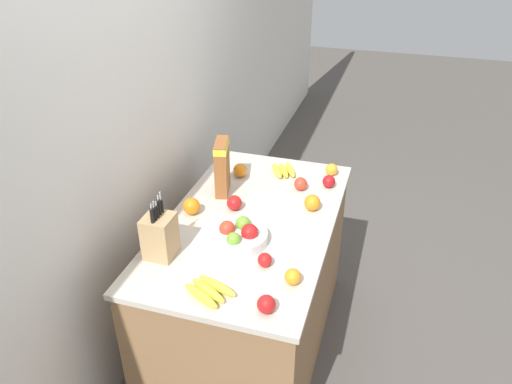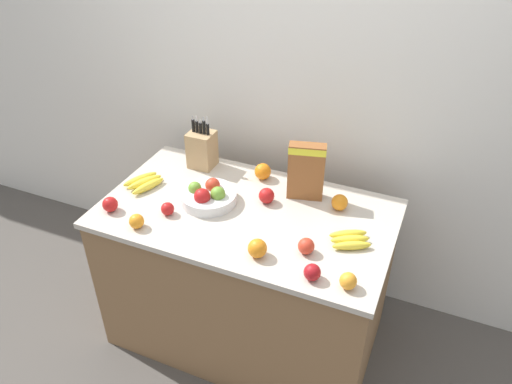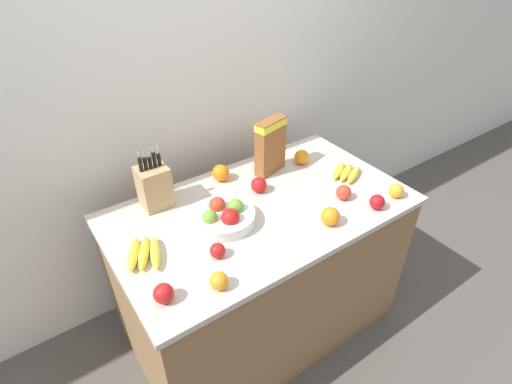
{
  "view_description": "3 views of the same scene",
  "coord_description": "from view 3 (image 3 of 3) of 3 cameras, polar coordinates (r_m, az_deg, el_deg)",
  "views": [
    {
      "loc": [
        -2.03,
        -0.65,
        2.29
      ],
      "look_at": [
        0.06,
        -0.01,
        1.01
      ],
      "focal_mm": 35.0,
      "sensor_mm": 36.0,
      "label": 1
    },
    {
      "loc": [
        0.82,
        -1.8,
        2.35
      ],
      "look_at": [
        0.04,
        0.02,
        0.99
      ],
      "focal_mm": 35.0,
      "sensor_mm": 36.0,
      "label": 2
    },
    {
      "loc": [
        -0.89,
        -1.24,
        2.05
      ],
      "look_at": [
        -0.03,
        0.0,
        0.97
      ],
      "focal_mm": 28.0,
      "sensor_mm": 36.0,
      "label": 3
    }
  ],
  "objects": [
    {
      "name": "orange_back_center",
      "position": [
        1.53,
        -5.31,
        -12.52
      ],
      "size": [
        0.07,
        0.07,
        0.07
      ],
      "primitive_type": "sphere",
      "color": "orange",
      "rests_on": "counter"
    },
    {
      "name": "fruit_bowl",
      "position": [
        1.81,
        -4.5,
        -3.47
      ],
      "size": [
        0.28,
        0.28,
        0.11
      ],
      "color": "silver",
      "rests_on": "counter"
    },
    {
      "name": "counter",
      "position": [
        2.22,
        0.7,
        -11.13
      ],
      "size": [
        1.45,
        0.83,
        0.88
      ],
      "color": "olive",
      "rests_on": "ground_plane"
    },
    {
      "name": "knife_block",
      "position": [
        1.93,
        -14.34,
        0.82
      ],
      "size": [
        0.14,
        0.13,
        0.31
      ],
      "color": "tan",
      "rests_on": "counter"
    },
    {
      "name": "apple_rightmost",
      "position": [
        2.0,
        0.4,
        1.03
      ],
      "size": [
        0.08,
        0.08,
        0.08
      ],
      "primitive_type": "sphere",
      "color": "red",
      "rests_on": "counter"
    },
    {
      "name": "orange_by_cereal",
      "position": [
        2.09,
        -5.05,
        2.73
      ],
      "size": [
        0.09,
        0.09,
        0.09
      ],
      "primitive_type": "sphere",
      "color": "orange",
      "rests_on": "counter"
    },
    {
      "name": "banana_bunch_left",
      "position": [
        1.71,
        -15.65,
        -8.46
      ],
      "size": [
        0.19,
        0.24,
        0.04
      ],
      "rotation": [
        0.0,
        0.0,
        4.22
      ],
      "color": "yellow",
      "rests_on": "counter"
    },
    {
      "name": "wall_back",
      "position": [
        2.2,
        -9.04,
        15.1
      ],
      "size": [
        9.0,
        0.06,
        2.6
      ],
      "color": "silver",
      "rests_on": "ground_plane"
    },
    {
      "name": "apple_front",
      "position": [
        1.52,
        -13.07,
        -13.94
      ],
      "size": [
        0.08,
        0.08,
        0.08
      ],
      "primitive_type": "sphere",
      "color": "red",
      "rests_on": "counter"
    },
    {
      "name": "orange_near_bowl",
      "position": [
        1.82,
        10.56,
        -3.45
      ],
      "size": [
        0.09,
        0.09,
        0.09
      ],
      "primitive_type": "sphere",
      "color": "orange",
      "rests_on": "counter"
    },
    {
      "name": "apple_by_knife_block",
      "position": [
        2.0,
        12.4,
        -0.06
      ],
      "size": [
        0.07,
        0.07,
        0.07
      ],
      "primitive_type": "sphere",
      "color": "red",
      "rests_on": "counter"
    },
    {
      "name": "ground_plane",
      "position": [
        2.55,
        0.62,
        -17.94
      ],
      "size": [
        14.0,
        14.0,
        0.0
      ],
      "primitive_type": "plane",
      "color": "#514C47"
    },
    {
      "name": "apple_near_bananas",
      "position": [
        1.65,
        -5.52,
        -8.33
      ],
      "size": [
        0.07,
        0.07,
        0.07
      ],
      "primitive_type": "sphere",
      "color": "red",
      "rests_on": "counter"
    },
    {
      "name": "banana_bunch_right",
      "position": [
        2.19,
        12.74,
        2.73
      ],
      "size": [
        0.21,
        0.19,
        0.04
      ],
      "rotation": [
        0.0,
        0.0,
        0.44
      ],
      "color": "yellow",
      "rests_on": "counter"
    },
    {
      "name": "apple_middle",
      "position": [
        1.98,
        16.92,
        -1.38
      ],
      "size": [
        0.07,
        0.07,
        0.07
      ],
      "primitive_type": "sphere",
      "color": "#A31419",
      "rests_on": "counter"
    },
    {
      "name": "orange_front_right",
      "position": [
        2.25,
        6.54,
        4.99
      ],
      "size": [
        0.08,
        0.08,
        0.08
      ],
      "primitive_type": "sphere",
      "color": "orange",
      "rests_on": "counter"
    },
    {
      "name": "cereal_box",
      "position": [
        2.1,
        2.08,
        6.85
      ],
      "size": [
        0.19,
        0.11,
        0.3
      ],
      "rotation": [
        0.0,
        0.0,
        0.25
      ],
      "color": "brown",
      "rests_on": "counter"
    },
    {
      "name": "orange_front_center",
      "position": [
        2.08,
        19.39,
        0.16
      ],
      "size": [
        0.07,
        0.07,
        0.07
      ],
      "primitive_type": "sphere",
      "color": "orange",
      "rests_on": "counter"
    }
  ]
}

